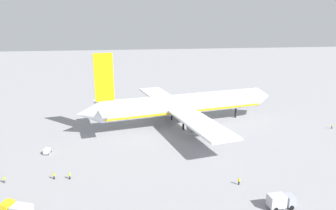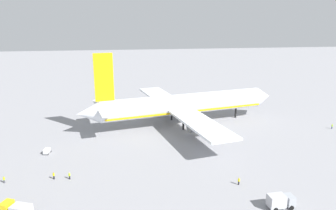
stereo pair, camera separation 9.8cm
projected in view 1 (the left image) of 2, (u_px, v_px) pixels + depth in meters
The scene contains 13 objects.
ground_plane at pixel (185, 124), 111.36m from camera, with size 600.00×600.00×0.00m, color gray.
airliner at pixel (182, 105), 109.03m from camera, with size 72.43×68.00×25.99m.
service_truck_0 at pixel (16, 209), 58.50m from camera, with size 6.19×4.43×2.54m.
service_truck_2 at pixel (280, 201), 60.89m from camera, with size 5.36×2.77×2.84m.
baggage_cart_0 at pixel (47, 151), 86.11m from camera, with size 1.98×3.27×1.44m.
ground_worker_0 at pixel (4, 180), 70.35m from camera, with size 0.56×0.56×1.66m.
ground_worker_1 at pixel (54, 176), 72.06m from camera, with size 0.55×0.55×1.74m.
ground_worker_2 at pixel (239, 181), 69.67m from camera, with size 0.57×0.57×1.74m.
ground_worker_3 at pixel (332, 126), 105.92m from camera, with size 0.47×0.47×1.70m.
ground_worker_4 at pixel (70, 176), 72.09m from camera, with size 0.47×0.47×1.68m.
traffic_cone_0 at pixel (252, 95), 152.99m from camera, with size 0.36×0.36×0.55m, color orange.
traffic_cone_1 at pixel (95, 103), 138.26m from camera, with size 0.36×0.36×0.55m, color orange.
traffic_cone_2 at pixel (251, 101), 141.48m from camera, with size 0.36×0.36×0.55m, color orange.
Camera 1 is at (-23.16, -103.37, 35.51)m, focal length 33.35 mm.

